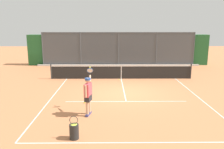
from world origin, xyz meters
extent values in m
plane|color=#C67A4C|center=(0.00, 0.00, 0.00)|extent=(60.00, 60.00, 0.00)
cube|color=white|center=(0.00, 5.56, 0.00)|extent=(7.88, 0.05, 0.01)
cube|color=white|center=(0.00, 1.40, 0.00)|extent=(6.15, 0.05, 0.01)
cube|color=white|center=(-3.94, 0.94, 0.00)|extent=(0.05, 9.24, 0.01)
cube|color=white|center=(3.94, 0.94, 0.00)|extent=(0.05, 9.24, 0.01)
cube|color=white|center=(0.00, -1.14, 0.00)|extent=(0.05, 5.08, 0.01)
cylinder|color=#474C51|center=(-7.20, -9.18, 1.59)|extent=(0.07, 0.07, 3.18)
cylinder|color=#474C51|center=(-3.60, -9.18, 1.59)|extent=(0.07, 0.07, 3.18)
cylinder|color=#474C51|center=(0.00, -9.18, 1.59)|extent=(0.07, 0.07, 3.18)
cylinder|color=#474C51|center=(3.60, -9.18, 1.59)|extent=(0.07, 0.07, 3.18)
cylinder|color=#474C51|center=(7.20, -9.18, 1.59)|extent=(0.07, 0.07, 3.18)
cylinder|color=#474C51|center=(0.00, -9.18, 3.14)|extent=(14.41, 0.05, 0.05)
cube|color=#474C51|center=(0.00, -9.18, 1.59)|extent=(14.41, 0.02, 3.18)
cube|color=#235B2D|center=(0.00, -9.83, 1.46)|extent=(17.41, 0.90, 2.92)
cube|color=silver|center=(0.00, -9.00, 0.07)|extent=(15.41, 0.18, 0.15)
cylinder|color=#2D2D2D|center=(-5.05, -3.68, 0.54)|extent=(0.09, 0.09, 1.07)
cylinder|color=#2D2D2D|center=(5.05, -3.68, 0.54)|extent=(0.09, 0.09, 1.07)
cube|color=black|center=(0.00, -3.68, 0.46)|extent=(10.03, 0.02, 0.91)
cube|color=white|center=(0.00, -3.68, 0.94)|extent=(10.03, 0.04, 0.05)
cube|color=white|center=(0.00, -3.68, 0.46)|extent=(0.05, 0.04, 0.91)
cube|color=navy|center=(1.78, 3.29, 0.04)|extent=(0.17, 0.28, 0.09)
cylinder|color=tan|center=(1.78, 3.29, 0.47)|extent=(0.13, 0.13, 0.76)
cube|color=navy|center=(1.72, 3.04, 0.04)|extent=(0.17, 0.28, 0.09)
cylinder|color=tan|center=(1.72, 3.04, 0.47)|extent=(0.13, 0.13, 0.76)
cube|color=#28282D|center=(1.75, 3.16, 0.77)|extent=(0.31, 0.44, 0.26)
cube|color=#DB4C56|center=(1.75, 3.16, 1.12)|extent=(0.32, 0.50, 0.55)
cylinder|color=tan|center=(1.82, 3.44, 1.15)|extent=(0.08, 0.08, 0.51)
cylinder|color=tan|center=(1.70, 2.72, 1.51)|extent=(0.11, 0.38, 0.29)
sphere|color=tan|center=(1.75, 3.16, 1.54)|extent=(0.21, 0.21, 0.21)
cylinder|color=#284C93|center=(1.75, 3.16, 1.60)|extent=(0.29, 0.29, 0.08)
cube|color=#284C93|center=(1.73, 3.05, 1.57)|extent=(0.22, 0.23, 0.02)
cylinder|color=black|center=(1.71, 2.49, 1.66)|extent=(0.04, 0.17, 0.13)
torus|color=#28569E|center=(1.73, 2.30, 1.79)|extent=(0.31, 0.20, 0.26)
cylinder|color=silver|center=(1.73, 2.30, 1.79)|extent=(0.26, 0.16, 0.21)
sphere|color=#D6E042|center=(1.74, 2.12, 1.91)|extent=(0.07, 0.07, 0.07)
sphere|color=#D6E042|center=(0.18, -3.27, 0.03)|extent=(0.07, 0.07, 0.07)
sphere|color=#CCDB33|center=(2.09, 1.65, 0.03)|extent=(0.07, 0.07, 0.07)
cylinder|color=black|center=(2.04, 5.26, 0.26)|extent=(0.32, 0.32, 0.52)
torus|color=black|center=(2.04, 5.26, 0.68)|extent=(0.29, 0.02, 0.29)
ellipsoid|color=#D6E042|center=(2.04, 5.26, 0.49)|extent=(0.27, 0.27, 0.10)
camera|label=1|loc=(0.83, 12.40, 3.79)|focal=36.44mm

